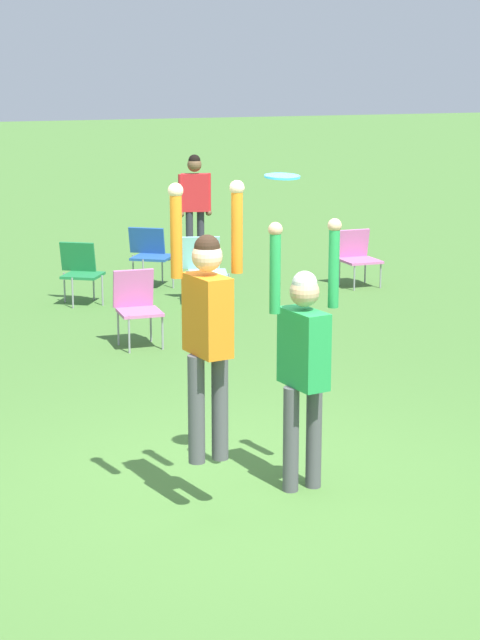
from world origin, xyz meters
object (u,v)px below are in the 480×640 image
camping_chair_1 (137,302)px  camping_chair_5 (150,251)px  frisbee (282,176)px  person_spectator_near (195,198)px  camping_chair_3 (357,254)px  person_defending (304,351)px  person_jumping (208,318)px  camping_chair_0 (81,268)px  camping_chair_4 (205,265)px

camping_chair_1 → camping_chair_5: size_ratio=1.04×
frisbee → person_spectator_near: size_ratio=0.14×
camping_chair_1 → camping_chair_3: 4.57m
camping_chair_1 → person_defending: bearing=92.7°
camping_chair_3 → frisbee: bearing=59.4°
person_jumping → camping_chair_5: person_jumping is taller
person_jumping → camping_chair_5: (2.37, 7.99, -0.91)m
frisbee → person_spectator_near: (3.03, 9.31, -1.29)m
person_defending → camping_chair_0: 7.20m
person_jumping → camping_chair_5: bearing=-22.3°
camping_chair_3 → person_spectator_near: bearing=-57.4°
camping_chair_1 → camping_chair_5: (1.31, 3.27, 0.00)m
camping_chair_5 → person_spectator_near: person_spectator_near is taller
person_jumping → camping_chair_5: 8.38m
person_jumping → person_spectator_near: (3.66, 9.44, -0.35)m
person_defending → camping_chair_0: size_ratio=2.50×
camping_chair_3 → camping_chair_4: (-2.48, -0.15, 0.05)m
frisbee → camping_chair_4: bearing=72.5°
camping_chair_0 → person_spectator_near: 3.42m
camping_chair_3 → camping_chair_5: camping_chair_5 is taller
camping_chair_5 → person_spectator_near: bearing=-93.3°
camping_chair_0 → camping_chair_4: size_ratio=0.92×
camping_chair_5 → person_spectator_near: 2.02m
camping_chair_0 → camping_chair_1: (-0.05, -2.53, 0.03)m
camping_chair_1 → person_spectator_near: size_ratio=0.49×
camping_chair_0 → person_jumping: bearing=117.1°
person_jumping → person_defending: bearing=-90.0°
camping_chair_1 → person_jumping: bearing=83.2°
person_jumping → frisbee: frisbee is taller
person_jumping → person_spectator_near: person_jumping is taller
person_jumping → camping_chair_0: size_ratio=2.43×
camping_chair_3 → camping_chair_4: size_ratio=0.92×
camping_chair_3 → person_spectator_near: (-1.49, 2.69, 0.61)m
camping_chair_3 → person_spectator_near: 3.13m
person_jumping → camping_chair_1: bearing=-18.4°
person_defending → camping_chair_0: (0.31, 7.16, -0.60)m
camping_chair_0 → camping_chair_5: bearing=-113.7°
person_defending → frisbee: bearing=-112.5°
frisbee → camping_chair_0: bearing=86.2°
frisbee → person_spectator_near: bearing=72.0°
person_jumping → camping_chair_1: person_jumping is taller
frisbee → camping_chair_4: 7.04m
camping_chair_1 → camping_chair_0: bearing=-85.3°
person_jumping → person_defending: person_jumping is taller
camping_chair_1 → person_spectator_near: 5.42m
camping_chair_3 → camping_chair_5: 3.03m
camping_chair_3 → camping_chair_5: bearing=-20.3°
frisbee → camping_chair_5: size_ratio=0.30×
camping_chair_4 → frisbee: bearing=91.9°
camping_chair_0 → person_defending: bearing=123.3°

